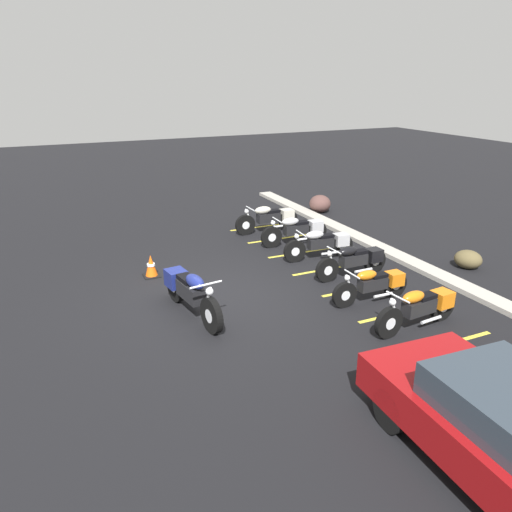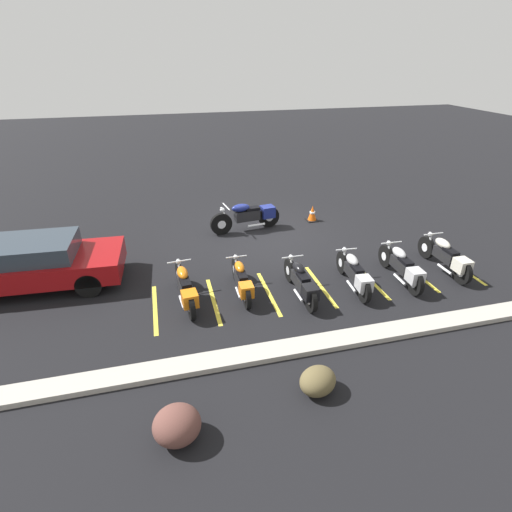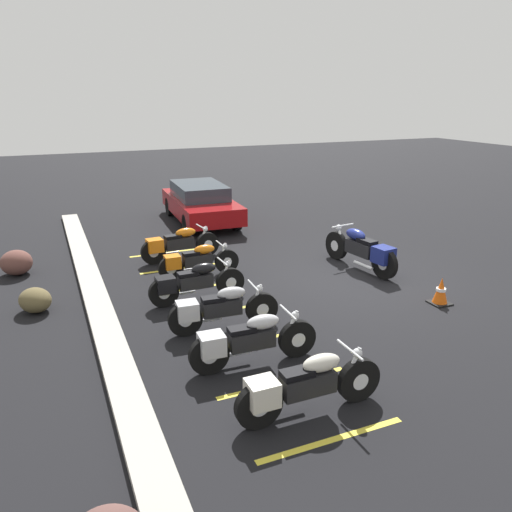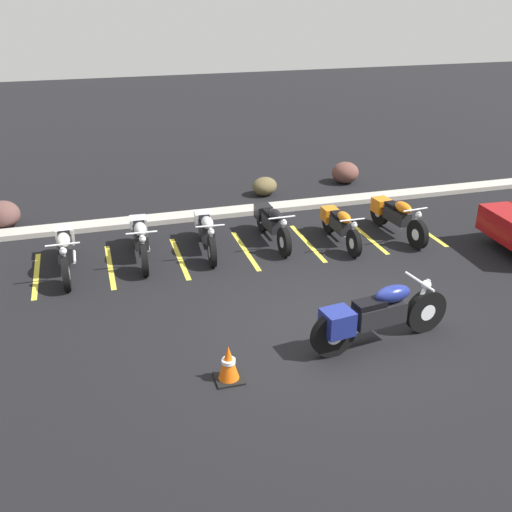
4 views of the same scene
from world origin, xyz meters
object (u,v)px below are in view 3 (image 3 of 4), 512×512
(motorcycle_navy_featured, at_px, (363,250))
(parked_bike_4, at_px, (195,261))
(parked_bike_0, at_px, (304,386))
(parked_bike_2, at_px, (219,308))
(parked_bike_5, at_px, (177,244))
(parked_bike_1, at_px, (248,340))
(car_red, at_px, (201,202))
(parked_bike_3, at_px, (193,282))
(landscape_rock_0, at_px, (35,300))
(traffic_cone, at_px, (441,292))
(landscape_rock_2, at_px, (16,263))

(motorcycle_navy_featured, bearing_deg, parked_bike_4, 66.33)
(parked_bike_0, bearing_deg, parked_bike_4, 87.83)
(motorcycle_navy_featured, bearing_deg, parked_bike_2, 104.12)
(parked_bike_2, xyz_separation_m, parked_bike_5, (4.26, -0.35, 0.01))
(parked_bike_1, height_order, car_red, car_red)
(parked_bike_0, relative_size, parked_bike_2, 1.05)
(parked_bike_3, relative_size, parked_bike_5, 0.97)
(motorcycle_navy_featured, height_order, landscape_rock_0, motorcycle_navy_featured)
(car_red, bearing_deg, parked_bike_0, -7.45)
(traffic_cone, bearing_deg, landscape_rock_0, 69.33)
(parked_bike_0, distance_m, landscape_rock_2, 8.45)
(traffic_cone, bearing_deg, parked_bike_3, 65.49)
(parked_bike_4, xyz_separation_m, landscape_rock_2, (1.89, 3.89, -0.11))
(parked_bike_2, height_order, landscape_rock_0, parked_bike_2)
(landscape_rock_0, distance_m, traffic_cone, 8.22)
(parked_bike_1, height_order, parked_bike_4, parked_bike_1)
(parked_bike_1, height_order, parked_bike_3, parked_bike_1)
(parked_bike_2, distance_m, landscape_rock_2, 5.89)
(landscape_rock_2, bearing_deg, parked_bike_4, -115.90)
(motorcycle_navy_featured, height_order, parked_bike_4, motorcycle_navy_featured)
(parked_bike_0, height_order, parked_bike_3, parked_bike_0)
(parked_bike_3, bearing_deg, car_red, 70.06)
(parked_bike_1, bearing_deg, parked_bike_5, 88.81)
(parked_bike_3, height_order, parked_bike_5, parked_bike_5)
(motorcycle_navy_featured, relative_size, parked_bike_3, 1.19)
(parked_bike_1, distance_m, parked_bike_2, 1.38)
(motorcycle_navy_featured, distance_m, parked_bike_2, 4.69)
(landscape_rock_0, relative_size, traffic_cone, 1.25)
(motorcycle_navy_featured, xyz_separation_m, parked_bike_3, (-0.28, 4.40, -0.08))
(parked_bike_1, height_order, traffic_cone, parked_bike_1)
(car_red, distance_m, traffic_cone, 8.96)
(parked_bike_0, bearing_deg, traffic_cone, 26.58)
(landscape_rock_0, bearing_deg, parked_bike_2, -126.02)
(motorcycle_navy_featured, xyz_separation_m, parked_bike_5, (2.52, 4.00, -0.07))
(parked_bike_4, height_order, traffic_cone, parked_bike_4)
(parked_bike_1, relative_size, traffic_cone, 3.77)
(motorcycle_navy_featured, relative_size, parked_bike_0, 1.13)
(parked_bike_3, bearing_deg, parked_bike_0, -87.92)
(parked_bike_2, distance_m, landscape_rock_0, 3.81)
(parked_bike_0, distance_m, traffic_cone, 4.94)
(parked_bike_0, relative_size, parked_bike_5, 1.02)
(parked_bike_3, distance_m, parked_bike_5, 2.83)
(parked_bike_5, bearing_deg, landscape_rock_2, 167.39)
(parked_bike_4, distance_m, car_red, 5.37)
(motorcycle_navy_featured, relative_size, landscape_rock_0, 3.48)
(parked_bike_2, xyz_separation_m, traffic_cone, (-0.66, -4.61, -0.17))
(landscape_rock_2, bearing_deg, parked_bike_5, -97.30)
(parked_bike_1, xyz_separation_m, parked_bike_3, (2.84, 0.06, -0.01))
(parked_bike_4, bearing_deg, parked_bike_2, -97.92)
(parked_bike_1, distance_m, landscape_rock_2, 7.05)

